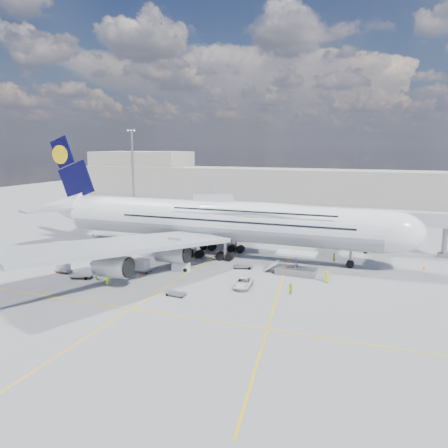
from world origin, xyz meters
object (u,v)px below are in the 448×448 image
(dolly_row_b, at_px, (141,265))
(cone_wing_right_outer, at_px, (59,272))
(dolly_back, at_px, (65,253))
(crew_loader, at_px, (290,289))
(jet_bridge, at_px, (383,220))
(cargo_loader, at_px, (295,267))
(dolly_nose_near, at_px, (243,266))
(cone_wing_left_inner, at_px, (217,235))
(cone_nose, at_px, (424,268))
(catering_truck_inner, at_px, (198,221))
(light_mast, at_px, (133,171))
(crew_van, at_px, (327,277))
(airliner, at_px, (217,220))
(crew_nose, at_px, (334,258))
(dolly_row_c, at_px, (81,276))
(crew_tug, at_px, (107,280))
(dolly_row_a, at_px, (64,267))
(catering_truck_outer, at_px, (192,216))
(cone_wing_right_inner, at_px, (141,275))
(baggage_tug, at_px, (181,266))
(cone_wing_left_outer, at_px, (203,233))
(crew_wing, at_px, (96,273))
(dolly_nose_far, at_px, (176,294))
(service_van, at_px, (243,283))
(cone_tail, at_px, (94,235))

(dolly_row_b, relative_size, cone_wing_right_outer, 5.98)
(dolly_back, relative_size, crew_loader, 1.75)
(jet_bridge, bearing_deg, cargo_loader, -125.75)
(cargo_loader, bearing_deg, dolly_nose_near, 178.10)
(dolly_back, xyz_separation_m, dolly_nose_near, (33.47, 5.33, -0.65))
(cargo_loader, relative_size, cone_wing_left_inner, 15.63)
(cone_nose, height_order, cone_wing_right_outer, cone_nose)
(catering_truck_inner, xyz_separation_m, crew_loader, (31.94, -40.05, -1.22))
(light_mast, distance_m, crew_van, 77.78)
(jet_bridge, relative_size, cone_wing_right_outer, 31.52)
(airliner, relative_size, crew_van, 42.24)
(cargo_loader, bearing_deg, crew_nose, 60.48)
(dolly_row_c, xyz_separation_m, crew_tug, (6.21, -1.93, 0.57))
(dolly_row_a, distance_m, crew_van, 42.95)
(catering_truck_outer, bearing_deg, cone_nose, -38.24)
(crew_van, height_order, cone_wing_right_inner, crew_van)
(baggage_tug, bearing_deg, light_mast, 119.92)
(catering_truck_inner, distance_m, cone_wing_right_inner, 40.36)
(dolly_row_c, distance_m, crew_van, 38.78)
(cone_wing_left_outer, bearing_deg, dolly_back, -117.47)
(dolly_row_c, relative_size, crew_wing, 2.06)
(dolly_nose_far, xyz_separation_m, cone_wing_left_inner, (-9.34, 39.95, -0.05))
(airliner, xyz_separation_m, cone_wing_right_outer, (-20.15, -20.44, -6.58))
(dolly_row_c, distance_m, catering_truck_outer, 52.08)
(crew_van, bearing_deg, catering_truck_inner, 5.87)
(airliner, height_order, dolly_row_c, airliner)
(catering_truck_outer, height_order, cone_wing_right_outer, catering_truck_outer)
(crew_loader, bearing_deg, airliner, 176.17)
(baggage_tug, height_order, crew_wing, crew_wing)
(catering_truck_inner, distance_m, crew_tug, 45.89)
(crew_nose, bearing_deg, service_van, -164.66)
(dolly_back, distance_m, cone_wing_right_outer, 10.17)
(crew_tug, bearing_deg, baggage_tug, 35.51)
(dolly_row_c, xyz_separation_m, catering_truck_inner, (1.11, 43.66, 1.75))
(catering_truck_inner, bearing_deg, cone_tail, -168.17)
(dolly_back, xyz_separation_m, crew_tug, (17.14, -11.07, -0.06))
(airliner, xyz_separation_m, dolly_nose_far, (2.95, -23.49, -6.55))
(dolly_nose_far, xyz_separation_m, cone_tail, (-36.05, 29.39, -0.01))
(catering_truck_inner, bearing_deg, dolly_row_a, -126.78)
(baggage_tug, height_order, cone_nose, baggage_tug)
(crew_wing, distance_m, crew_tug, 4.32)
(crew_tug, bearing_deg, cone_tail, 106.83)
(dolly_back, distance_m, catering_truck_outer, 43.28)
(dolly_row_c, xyz_separation_m, dolly_nose_near, (22.55, 14.46, -0.02))
(dolly_row_a, distance_m, catering_truck_outer, 50.41)
(cargo_loader, relative_size, dolly_row_b, 2.39)
(cargo_loader, distance_m, crew_tug, 30.06)
(baggage_tug, xyz_separation_m, cone_nose, (38.62, 15.22, -0.49))
(service_van, bearing_deg, cargo_loader, 53.61)
(service_van, distance_m, cone_wing_right_inner, 17.24)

